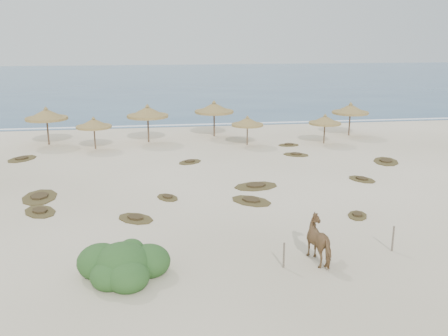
{
  "coord_description": "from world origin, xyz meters",
  "views": [
    {
      "loc": [
        -3.5,
        -22.93,
        8.79
      ],
      "look_at": [
        0.53,
        5.0,
        1.16
      ],
      "focal_mm": 40.0,
      "sensor_mm": 36.0,
      "label": 1
    }
  ],
  "objects_px": {
    "palapa_0": "(46,115)",
    "palapa_1": "(94,124)",
    "bush": "(123,265)",
    "horse": "(322,241)"
  },
  "relations": [
    {
      "from": "palapa_0",
      "to": "palapa_1",
      "type": "bearing_deg",
      "value": -28.92
    },
    {
      "from": "bush",
      "to": "palapa_0",
      "type": "bearing_deg",
      "value": 106.54
    },
    {
      "from": "horse",
      "to": "palapa_0",
      "type": "bearing_deg",
      "value": -68.91
    },
    {
      "from": "palapa_1",
      "to": "palapa_0",
      "type": "bearing_deg",
      "value": 151.08
    },
    {
      "from": "palapa_0",
      "to": "bush",
      "type": "distance_m",
      "value": 25.4
    },
    {
      "from": "palapa_1",
      "to": "bush",
      "type": "xyz_separation_m",
      "value": [
        3.28,
        -22.11,
        -1.5
      ]
    },
    {
      "from": "palapa_0",
      "to": "horse",
      "type": "height_order",
      "value": "palapa_0"
    },
    {
      "from": "palapa_1",
      "to": "bush",
      "type": "bearing_deg",
      "value": -81.56
    },
    {
      "from": "horse",
      "to": "bush",
      "type": "relative_size",
      "value": 0.59
    },
    {
      "from": "palapa_1",
      "to": "bush",
      "type": "height_order",
      "value": "palapa_1"
    }
  ]
}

